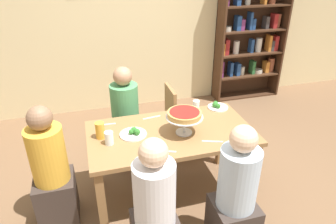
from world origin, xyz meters
name	(u,v)px	position (x,y,z in m)	size (l,w,h in m)	color
ground_plane	(171,193)	(0.00, 0.00, 0.00)	(12.00, 12.00, 0.00)	brown
rear_partition	(128,14)	(0.00, 2.20, 1.40)	(8.00, 0.12, 2.80)	beige
dining_table	(171,141)	(0.00, 0.00, 0.64)	(1.50, 0.81, 0.74)	olive
bookshelf	(251,29)	(1.89, 2.01, 1.13)	(1.10, 0.30, 2.21)	#422819
diner_near_left	(155,216)	(-0.33, -0.71, 0.49)	(0.34, 0.34, 1.15)	#382D28
diner_near_right	(235,200)	(0.31, -0.72, 0.49)	(0.34, 0.34, 1.15)	#382D28
diner_far_left	(126,123)	(-0.32, 0.70, 0.49)	(0.34, 0.34, 1.15)	#382D28
diner_head_west	(52,175)	(-1.07, -0.02, 0.49)	(0.34, 0.34, 1.15)	#382D28
chair_far_right	(179,118)	(0.30, 0.67, 0.49)	(0.40, 0.40, 0.87)	olive
deep_dish_pizza_stand	(184,116)	(0.11, -0.05, 0.92)	(0.33, 0.33, 0.22)	silver
salad_plate_near_diner	(134,133)	(-0.34, 0.03, 0.76)	(0.24, 0.24, 0.07)	white
salad_plate_far_diner	(217,106)	(0.60, 0.32, 0.76)	(0.21, 0.21, 0.07)	white
beer_glass_amber_tall	(100,130)	(-0.62, 0.07, 0.82)	(0.08, 0.08, 0.15)	gold
water_glass_clear_near	(196,106)	(0.37, 0.33, 0.79)	(0.07, 0.07, 0.11)	white
water_glass_clear_far	(242,135)	(0.55, -0.31, 0.79)	(0.06, 0.06, 0.10)	white
water_glass_clear_spare	(109,138)	(-0.56, -0.05, 0.80)	(0.07, 0.07, 0.12)	white
cutlery_fork_near	(175,115)	(0.12, 0.29, 0.74)	(0.18, 0.02, 0.01)	silver
cutlery_knife_near	(165,151)	(-0.13, -0.29, 0.74)	(0.18, 0.02, 0.01)	silver
cutlery_fork_far	(152,117)	(-0.11, 0.30, 0.74)	(0.18, 0.02, 0.01)	silver
cutlery_knife_far	(212,141)	(0.30, -0.26, 0.74)	(0.18, 0.02, 0.01)	silver
cutlery_spare_fork	(106,124)	(-0.56, 0.29, 0.74)	(0.18, 0.02, 0.01)	silver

